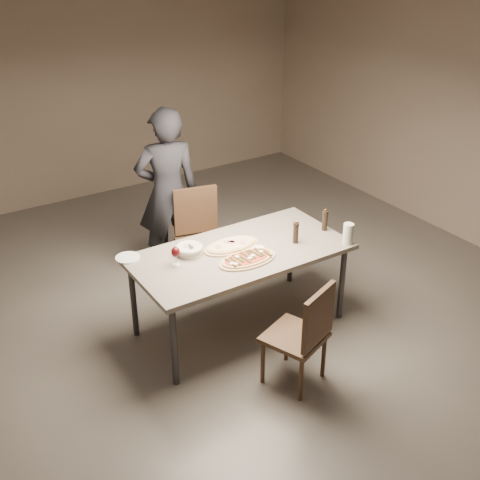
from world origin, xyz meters
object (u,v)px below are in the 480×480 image
diner (168,193)px  ham_pizza (231,245)px  zucchini_pizza (248,259)px  chair_far (199,232)px  bread_basket (189,249)px  pepper_mill_left (325,220)px  carafe (348,234)px  chair_near (305,331)px  dining_table (240,257)px

diner → ham_pizza: bearing=106.7°
zucchini_pizza → chair_far: 1.07m
ham_pizza → bread_basket: 0.36m
ham_pizza → chair_far: 0.81m
chair_far → pepper_mill_left: bearing=141.3°
carafe → chair_near: 1.04m
dining_table → diner: size_ratio=1.07×
zucchini_pizza → ham_pizza: bearing=97.0°
dining_table → chair_near: bearing=-90.4°
dining_table → chair_far: chair_far is taller
diner → bread_basket: bearing=87.7°
diner → pepper_mill_left: bearing=139.8°
bread_basket → diner: (0.33, 1.03, 0.05)m
chair_far → diner: diner is taller
bread_basket → carafe: bearing=-24.5°
zucchini_pizza → chair_near: chair_near is taller
zucchini_pizza → chair_near: bearing=-77.8°
zucchini_pizza → carafe: carafe is taller
ham_pizza → diner: (-0.03, 1.11, 0.08)m
chair_far → ham_pizza: bearing=94.4°
zucchini_pizza → bread_basket: bearing=144.6°
ham_pizza → pepper_mill_left: size_ratio=2.45×
carafe → bread_basket: bearing=155.5°
ham_pizza → carafe: size_ratio=2.74×
carafe → chair_near: (-0.84, -0.51, -0.35)m
chair_far → bread_basket: bearing=68.7°
ham_pizza → chair_far: size_ratio=0.53×
zucchini_pizza → ham_pizza: (0.01, 0.26, -0.00)m
zucchini_pizza → chair_far: chair_far is taller
ham_pizza → diner: size_ratio=0.30×
bread_basket → chair_near: 1.17m
dining_table → ham_pizza: ham_pizza is taller
diner → zucchini_pizza: bearing=105.9°
chair_near → diner: diner is taller
ham_pizza → diner: diner is taller
chair_far → dining_table: bearing=97.1°
zucchini_pizza → dining_table: bearing=87.0°
zucchini_pizza → diner: diner is taller
dining_table → ham_pizza: bearing=105.6°
zucchini_pizza → pepper_mill_left: bearing=15.7°
chair_near → zucchini_pizza: bearing=71.6°
chair_far → diner: 0.49m
pepper_mill_left → carafe: (-0.00, -0.30, -0.01)m
carafe → zucchini_pizza: bearing=166.4°
pepper_mill_left → carafe: pepper_mill_left is taller
chair_near → chair_far: bearing=65.8°
dining_table → carafe: carafe is taller
carafe → chair_near: bearing=-148.7°
carafe → chair_far: size_ratio=0.19×
pepper_mill_left → dining_table: bearing=174.6°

